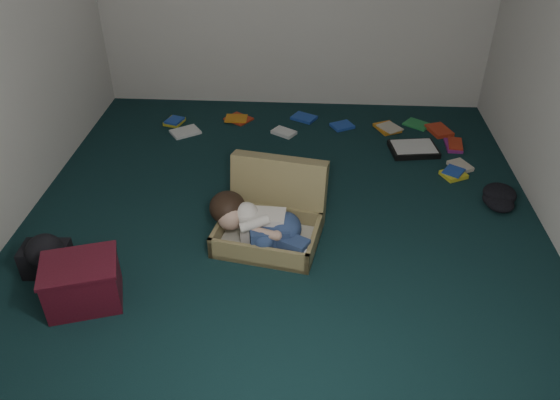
# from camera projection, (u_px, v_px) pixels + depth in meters

# --- Properties ---
(floor) EXTENTS (4.50, 4.50, 0.00)m
(floor) POSITION_uv_depth(u_px,v_px,m) (281.00, 227.00, 4.16)
(floor) COLOR black
(floor) RESTS_ON ground
(wall_front) EXTENTS (4.50, 0.00, 4.50)m
(wall_front) POSITION_uv_depth(u_px,v_px,m) (237.00, 342.00, 1.58)
(wall_front) COLOR silver
(wall_front) RESTS_ON ground
(suitcase) EXTENTS (0.84, 0.83, 0.53)m
(suitcase) POSITION_uv_depth(u_px,v_px,m) (272.00, 215.00, 4.02)
(suitcase) COLOR #928250
(suitcase) RESTS_ON floor
(person) EXTENTS (0.75, 0.48, 0.33)m
(person) POSITION_uv_depth(u_px,v_px,m) (259.00, 224.00, 3.86)
(person) COLOR white
(person) RESTS_ON suitcase
(maroon_bin) EXTENTS (0.55, 0.49, 0.32)m
(maroon_bin) POSITION_uv_depth(u_px,v_px,m) (82.00, 283.00, 3.42)
(maroon_bin) COLOR #4B0F1C
(maroon_bin) RESTS_ON floor
(backpack) EXTENTS (0.40, 0.33, 0.23)m
(backpack) POSITION_uv_depth(u_px,v_px,m) (46.00, 258.00, 3.69)
(backpack) COLOR black
(backpack) RESTS_ON floor
(clothing_pile) EXTENTS (0.59, 0.55, 0.15)m
(clothing_pile) POSITION_uv_depth(u_px,v_px,m) (498.00, 201.00, 4.31)
(clothing_pile) COLOR black
(clothing_pile) RESTS_ON floor
(paper_tray) EXTENTS (0.47, 0.38, 0.06)m
(paper_tray) POSITION_uv_depth(u_px,v_px,m) (414.00, 149.00, 5.10)
(paper_tray) COLOR black
(paper_tray) RESTS_ON floor
(book_scatter) EXTENTS (3.00, 1.31, 0.02)m
(book_scatter) POSITION_uv_depth(u_px,v_px,m) (347.00, 135.00, 5.36)
(book_scatter) COLOR yellow
(book_scatter) RESTS_ON floor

